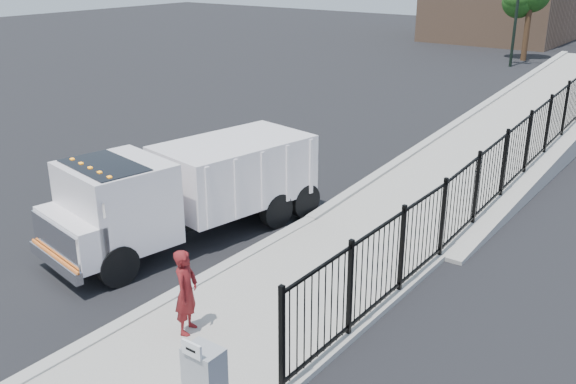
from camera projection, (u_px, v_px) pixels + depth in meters
The scene contains 8 objects.
ground at pixel (205, 283), 13.61m from camera, with size 120.00×120.00×0.00m, color black.
sidewalk at pixel (206, 357), 11.01m from camera, with size 3.55×12.00×0.12m, color #9E998E.
curb at pixel (131, 320), 12.07m from camera, with size 0.30×12.00×0.16m, color #ADAAA3.
ramp at pixel (534, 136), 24.51m from camera, with size 3.95×24.00×1.70m, color #9E998E.
iron_fence at pixel (545, 143), 20.39m from camera, with size 0.10×28.00×1.80m, color black.
truck at pixel (184, 188), 15.24m from camera, with size 3.41×7.20×2.37m.
worker at pixel (186, 292), 11.39m from camera, with size 0.59×0.38×1.61m, color maroon.
arrow_sign at pixel (192, 349), 8.76m from camera, with size 0.35×0.04×0.22m, color white.
Camera 1 is at (8.58, -8.69, 6.56)m, focal length 40.00 mm.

